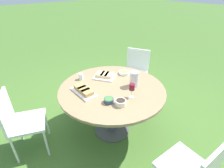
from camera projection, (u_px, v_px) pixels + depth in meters
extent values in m
plane|color=#446B2B|center=(112.00, 129.00, 2.71)|extent=(40.00, 40.00, 0.00)
cylinder|color=#4C4C51|center=(112.00, 129.00, 2.70)|extent=(0.53, 0.53, 0.02)
cylinder|color=#4C4C51|center=(112.00, 111.00, 2.52)|extent=(0.11, 0.11, 0.71)
cylinder|color=#8C7251|center=(112.00, 89.00, 2.34)|extent=(1.41, 1.41, 0.03)
cube|color=white|center=(28.00, 122.00, 2.20)|extent=(0.56, 0.57, 0.04)
cube|color=white|center=(5.00, 111.00, 2.03)|extent=(0.20, 0.42, 0.42)
cylinder|color=white|center=(46.00, 144.00, 2.20)|extent=(0.03, 0.03, 0.43)
cylinder|color=white|center=(47.00, 123.00, 2.52)|extent=(0.03, 0.03, 0.43)
cylinder|color=white|center=(14.00, 151.00, 2.11)|extent=(0.03, 0.03, 0.43)
cylinder|color=white|center=(19.00, 128.00, 2.43)|extent=(0.03, 0.03, 0.43)
cube|color=white|center=(184.00, 167.00, 1.66)|extent=(0.47, 0.46, 0.04)
cube|color=white|center=(211.00, 168.00, 1.41)|extent=(0.44, 0.07, 0.42)
cylinder|color=white|center=(176.00, 159.00, 2.01)|extent=(0.03, 0.03, 0.43)
cube|color=white|center=(134.00, 74.00, 3.36)|extent=(0.57, 0.58, 0.04)
cube|color=white|center=(138.00, 59.00, 3.40)|extent=(0.22, 0.41, 0.42)
cylinder|color=white|center=(121.00, 87.00, 3.40)|extent=(0.03, 0.03, 0.43)
cylinder|color=white|center=(141.00, 91.00, 3.27)|extent=(0.03, 0.03, 0.43)
cylinder|color=white|center=(127.00, 79.00, 3.69)|extent=(0.03, 0.03, 0.43)
cylinder|color=white|center=(145.00, 82.00, 3.56)|extent=(0.03, 0.03, 0.43)
cylinder|color=silver|center=(134.00, 79.00, 2.32)|extent=(0.12, 0.12, 0.21)
cone|color=silver|center=(132.00, 74.00, 2.25)|extent=(0.03, 0.03, 0.02)
cylinder|color=silver|center=(131.00, 97.00, 2.14)|extent=(0.06, 0.06, 0.01)
cylinder|color=silver|center=(132.00, 93.00, 2.11)|extent=(0.01, 0.01, 0.10)
cylinder|color=maroon|center=(132.00, 87.00, 2.07)|extent=(0.07, 0.07, 0.08)
cube|color=white|center=(105.00, 77.00, 2.58)|extent=(0.37, 0.38, 0.02)
cube|color=#E0C184|center=(100.00, 74.00, 2.58)|extent=(0.19, 0.17, 0.04)
cube|color=#E0C184|center=(105.00, 75.00, 2.57)|extent=(0.19, 0.17, 0.04)
cube|color=#E0C184|center=(109.00, 75.00, 2.55)|extent=(0.19, 0.17, 0.04)
cube|color=white|center=(84.00, 92.00, 2.22)|extent=(0.19, 0.38, 0.02)
cube|color=#B2844C|center=(87.00, 93.00, 2.14)|extent=(0.12, 0.13, 0.05)
cube|color=#B2844C|center=(84.00, 90.00, 2.20)|extent=(0.12, 0.13, 0.05)
cube|color=#B2844C|center=(80.00, 87.00, 2.25)|extent=(0.12, 0.13, 0.05)
cylinder|color=white|center=(124.00, 73.00, 2.67)|extent=(0.16, 0.16, 0.04)
cylinder|color=#E0C147|center=(124.00, 72.00, 2.67)|extent=(0.13, 0.13, 0.02)
cylinder|color=#334256|center=(109.00, 101.00, 2.03)|extent=(0.11, 0.11, 0.05)
cylinder|color=#387533|center=(109.00, 99.00, 2.02)|extent=(0.09, 0.09, 0.02)
cylinder|color=beige|center=(121.00, 103.00, 1.99)|extent=(0.13, 0.13, 0.06)
cylinder|color=#2D231E|center=(121.00, 101.00, 1.98)|extent=(0.11, 0.11, 0.03)
cylinder|color=silver|center=(81.00, 76.00, 2.51)|extent=(0.07, 0.07, 0.09)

